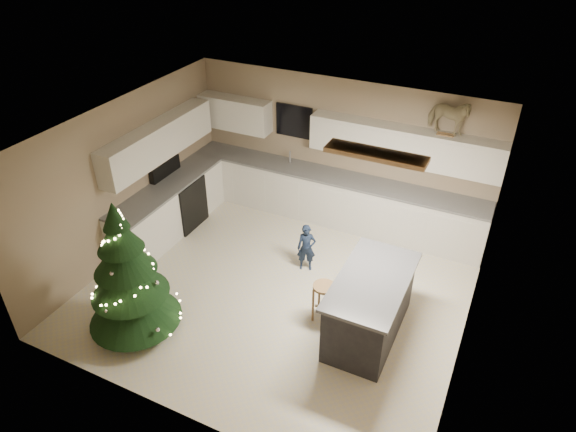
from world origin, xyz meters
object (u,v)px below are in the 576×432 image
object	(u,v)px
christmas_tree	(128,281)
toddler	(306,248)
island	(370,306)
rocking_horse	(449,117)
bar_stool	(324,294)

from	to	relation	value
christmas_tree	toddler	world-z (taller)	christmas_tree
island	toddler	world-z (taller)	island
rocking_horse	toddler	bearing A→B (deg)	143.99
island	christmas_tree	world-z (taller)	christmas_tree
bar_stool	christmas_tree	bearing A→B (deg)	-149.89
bar_stool	christmas_tree	distance (m)	2.66
island	rocking_horse	xyz separation A→B (m)	(0.25, 2.59, 1.83)
toddler	bar_stool	bearing A→B (deg)	-75.62
christmas_tree	toddler	xyz separation A→B (m)	(1.59, 2.26, -0.45)
toddler	rocking_horse	bearing A→B (deg)	24.48
christmas_tree	bar_stool	bearing A→B (deg)	30.11
christmas_tree	toddler	bearing A→B (deg)	54.93
christmas_tree	toddler	distance (m)	2.80
island	bar_stool	distance (m)	0.67
christmas_tree	rocking_horse	bearing A→B (deg)	50.92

